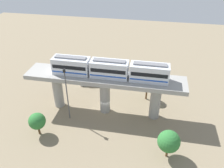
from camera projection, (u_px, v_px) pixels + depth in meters
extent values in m
plane|color=#84755B|center=(105.00, 110.00, 45.88)|extent=(120.00, 120.00, 0.00)
cylinder|color=#999691|center=(58.00, 91.00, 45.49)|extent=(1.90, 1.90, 7.05)
cylinder|color=#999691|center=(105.00, 96.00, 44.00)|extent=(1.90, 1.90, 7.05)
cylinder|color=#999691|center=(155.00, 101.00, 42.50)|extent=(1.90, 1.90, 7.05)
cube|color=#999691|center=(105.00, 78.00, 41.90)|extent=(5.20, 28.85, 0.80)
cube|color=silver|center=(71.00, 66.00, 41.85)|extent=(2.60, 6.60, 3.00)
cube|color=black|center=(71.00, 64.00, 41.72)|extent=(2.64, 6.07, 0.70)
cube|color=#1947B2|center=(72.00, 69.00, 42.25)|extent=(2.64, 6.34, 0.24)
cube|color=slate|center=(70.00, 57.00, 40.99)|extent=(1.10, 5.61, 0.24)
cube|color=silver|center=(109.00, 69.00, 40.75)|extent=(2.60, 6.60, 3.00)
cube|color=black|center=(109.00, 68.00, 40.61)|extent=(2.64, 6.07, 0.70)
cube|color=#1947B2|center=(109.00, 73.00, 41.15)|extent=(2.64, 6.34, 0.24)
cube|color=slate|center=(109.00, 61.00, 39.88)|extent=(1.10, 5.61, 0.24)
cube|color=silver|center=(149.00, 73.00, 39.64)|extent=(2.60, 6.60, 3.00)
cube|color=black|center=(150.00, 71.00, 39.51)|extent=(2.64, 6.07, 0.70)
cube|color=#1947B2|center=(149.00, 77.00, 40.04)|extent=(2.64, 6.34, 0.24)
cube|color=slate|center=(150.00, 64.00, 38.78)|extent=(1.10, 5.61, 0.24)
cube|color=#B2B5BA|center=(90.00, 82.00, 53.80)|extent=(2.63, 4.48, 1.00)
cube|color=black|center=(90.00, 79.00, 53.31)|extent=(2.08, 2.59, 0.76)
cube|color=orange|center=(144.00, 80.00, 54.79)|extent=(1.88, 4.23, 1.00)
cube|color=black|center=(145.00, 76.00, 54.30)|extent=(1.69, 2.33, 0.76)
cylinder|color=brown|center=(39.00, 129.00, 39.99)|extent=(0.36, 0.36, 2.02)
sphere|color=#2D7233|center=(37.00, 121.00, 39.03)|extent=(2.87, 2.87, 2.87)
cylinder|color=brown|center=(146.00, 93.00, 48.46)|extent=(0.36, 0.36, 2.75)
sphere|color=#479342|center=(147.00, 85.00, 47.34)|extent=(2.62, 2.62, 2.62)
cylinder|color=brown|center=(167.00, 151.00, 35.81)|extent=(0.36, 0.36, 2.19)
sphere|color=#2D7233|center=(169.00, 141.00, 34.72)|extent=(3.43, 3.43, 3.43)
cylinder|color=#4C4C51|center=(67.00, 96.00, 41.39)|extent=(0.20, 0.20, 9.85)
cube|color=black|center=(64.00, 71.00, 38.60)|extent=(0.44, 0.28, 0.60)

